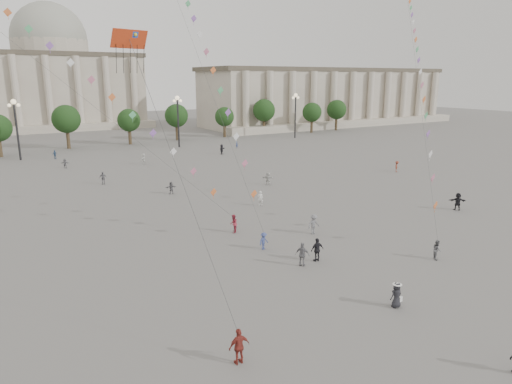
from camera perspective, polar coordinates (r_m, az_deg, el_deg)
ground at (r=32.02m, az=13.17°, el=-12.58°), size 360.00×360.00×0.00m
hall_east at (r=148.84m, az=9.01°, el=11.67°), size 84.00×26.22×17.20m
hall_central at (r=150.76m, az=-23.95°, el=12.91°), size 48.30×34.30×35.50m
tree_row at (r=100.64m, az=-19.46°, el=8.27°), size 137.12×5.12×8.00m
lamp_post_mid_west at (r=90.57m, az=-27.85°, el=8.14°), size 2.00×0.90×10.65m
lamp_post_mid_east at (r=97.11m, az=-9.75°, el=9.83°), size 2.00×0.90×10.65m
lamp_post_far_east at (r=111.62m, az=4.96°, el=10.50°), size 2.00×0.90×10.65m
person_crowd_0 at (r=89.81m, az=-23.85°, el=4.30°), size 1.01×0.76×1.59m
person_crowd_3 at (r=54.82m, az=23.90°, el=-1.09°), size 1.76×1.59×1.95m
person_crowd_4 at (r=79.28m, az=-13.88°, el=4.04°), size 1.33×1.78×1.87m
person_crowd_6 at (r=42.84m, az=7.23°, el=-4.01°), size 1.24×0.71×1.91m
person_crowd_7 at (r=62.04m, az=1.51°, el=1.71°), size 1.63×1.45×1.79m
person_crowd_8 at (r=74.02m, az=17.19°, el=3.07°), size 1.25×1.18×1.70m
person_crowd_9 at (r=87.59m, az=-4.30°, el=5.35°), size 1.78×1.51×1.93m
person_crowd_12 at (r=80.00m, az=-22.77°, el=3.31°), size 1.41×1.15×1.51m
person_crowd_13 at (r=51.90m, az=0.54°, el=-0.79°), size 0.75×0.66×1.72m
person_crowd_16 at (r=65.85m, az=-18.59°, el=1.67°), size 1.09×0.68×1.74m
person_crowd_18 at (r=95.30m, az=-2.43°, el=5.94°), size 0.55×0.64×1.48m
person_crowd_19 at (r=58.17m, az=-10.56°, el=0.51°), size 1.45×0.48×1.55m
tourist_0 at (r=24.36m, az=-2.12°, el=-18.71°), size 1.15×0.50×1.95m
tourist_3 at (r=35.63m, az=5.82°, el=-7.78°), size 1.06×1.15×1.89m
tourist_4 at (r=36.68m, az=7.66°, el=-7.16°), size 1.16×0.56×1.92m
kite_flyer_0 at (r=42.92m, az=-2.83°, el=-3.98°), size 1.03×1.08×1.76m
kite_flyer_1 at (r=38.84m, az=0.97°, el=-6.14°), size 1.08×0.79×1.50m
kite_flyer_2 at (r=39.58m, az=21.68°, el=-6.71°), size 0.95×0.98×1.59m
hat_person at (r=30.83m, az=17.16°, el=-12.13°), size 0.84×0.60×1.69m
dragon_kite at (r=28.19m, az=-15.37°, el=16.32°), size 2.26×5.10×17.42m
kite_train_east at (r=69.53m, az=19.09°, el=18.47°), size 41.94×43.31×70.86m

